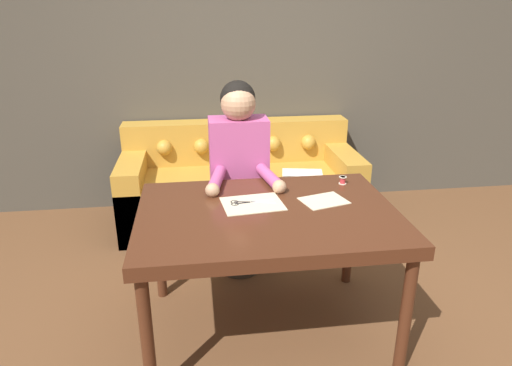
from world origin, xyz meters
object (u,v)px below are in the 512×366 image
couch (240,186)px  person (239,180)px  scissors (245,203)px  thread_spool (343,180)px  dining_table (268,223)px

couch → person: (-0.09, -0.85, 0.38)m
scissors → couch: bearing=85.5°
thread_spool → couch: bearing=112.8°
person → couch: bearing=84.2°
scissors → thread_spool: thread_spool is taller
dining_table → person: person is taller
dining_table → scissors: scissors is taller
dining_table → person: size_ratio=1.02×
person → thread_spool: (0.59, -0.34, 0.10)m
person → dining_table: bearing=-82.8°
person → thread_spool: 0.68m
dining_table → scissors: 0.17m
person → scissors: person is taller
dining_table → couch: (0.00, 1.50, -0.38)m
scissors → dining_table: bearing=-46.5°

